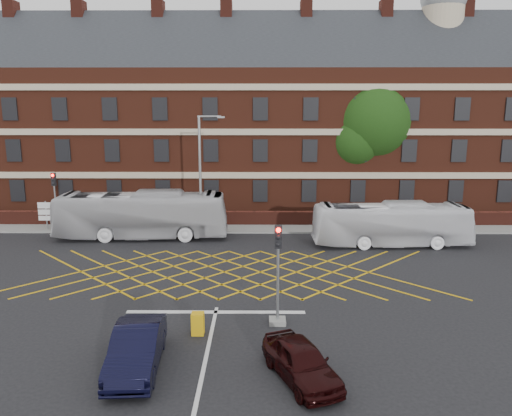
{
  "coord_description": "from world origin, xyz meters",
  "views": [
    {
      "loc": [
        1.97,
        -24.39,
        9.07
      ],
      "look_at": [
        1.76,
        1.5,
        3.74
      ],
      "focal_mm": 35.0,
      "sensor_mm": 36.0,
      "label": 1
    }
  ],
  "objects_px": {
    "bus_left": "(142,215)",
    "car_maroon": "(301,361)",
    "car_navy": "(137,348)",
    "deciduous_tree": "(370,127)",
    "traffic_light_near": "(278,284)",
    "bus_right": "(391,224)",
    "direction_signs": "(46,212)",
    "traffic_light_far": "(56,207)",
    "street_lamp": "(202,196)",
    "utility_cabinet": "(198,324)"
  },
  "relations": [
    {
      "from": "bus_right",
      "to": "car_maroon",
      "type": "bearing_deg",
      "value": 155.11
    },
    {
      "from": "bus_right",
      "to": "utility_cabinet",
      "type": "relative_size",
      "value": 11.35
    },
    {
      "from": "traffic_light_near",
      "to": "street_lamp",
      "type": "distance_m",
      "value": 15.4
    },
    {
      "from": "direction_signs",
      "to": "utility_cabinet",
      "type": "distance_m",
      "value": 21.53
    },
    {
      "from": "traffic_light_far",
      "to": "utility_cabinet",
      "type": "height_order",
      "value": "traffic_light_far"
    },
    {
      "from": "car_navy",
      "to": "direction_signs",
      "type": "height_order",
      "value": "direction_signs"
    },
    {
      "from": "deciduous_tree",
      "to": "traffic_light_near",
      "type": "height_order",
      "value": "deciduous_tree"
    },
    {
      "from": "deciduous_tree",
      "to": "traffic_light_near",
      "type": "xyz_separation_m",
      "value": [
        -8.55,
        -22.86,
        -5.52
      ]
    },
    {
      "from": "car_maroon",
      "to": "traffic_light_near",
      "type": "relative_size",
      "value": 0.91
    },
    {
      "from": "bus_left",
      "to": "car_navy",
      "type": "distance_m",
      "value": 18.09
    },
    {
      "from": "traffic_light_far",
      "to": "street_lamp",
      "type": "height_order",
      "value": "street_lamp"
    },
    {
      "from": "bus_left",
      "to": "street_lamp",
      "type": "bearing_deg",
      "value": -83.09
    },
    {
      "from": "traffic_light_far",
      "to": "street_lamp",
      "type": "distance_m",
      "value": 11.1
    },
    {
      "from": "bus_right",
      "to": "traffic_light_far",
      "type": "xyz_separation_m",
      "value": [
        -23.67,
        3.92,
        0.34
      ]
    },
    {
      "from": "car_maroon",
      "to": "direction_signs",
      "type": "xyz_separation_m",
      "value": [
        -17.14,
        20.32,
        0.72
      ]
    },
    {
      "from": "car_navy",
      "to": "car_maroon",
      "type": "relative_size",
      "value": 1.18
    },
    {
      "from": "direction_signs",
      "to": "car_maroon",
      "type": "bearing_deg",
      "value": -49.86
    },
    {
      "from": "traffic_light_near",
      "to": "direction_signs",
      "type": "bearing_deg",
      "value": 136.02
    },
    {
      "from": "bus_left",
      "to": "car_maroon",
      "type": "xyz_separation_m",
      "value": [
        9.59,
        -18.35,
        -0.98
      ]
    },
    {
      "from": "bus_right",
      "to": "car_navy",
      "type": "bearing_deg",
      "value": 139.51
    },
    {
      "from": "traffic_light_far",
      "to": "street_lamp",
      "type": "bearing_deg",
      "value": -7.81
    },
    {
      "from": "car_navy",
      "to": "bus_left",
      "type": "bearing_deg",
      "value": 98.47
    },
    {
      "from": "car_maroon",
      "to": "utility_cabinet",
      "type": "distance_m",
      "value": 5.16
    },
    {
      "from": "car_navy",
      "to": "deciduous_tree",
      "type": "bearing_deg",
      "value": 58.91
    },
    {
      "from": "street_lamp",
      "to": "direction_signs",
      "type": "xyz_separation_m",
      "value": [
        -11.66,
        1.34,
        -1.47
      ]
    },
    {
      "from": "deciduous_tree",
      "to": "street_lamp",
      "type": "distance_m",
      "value": 16.36
    },
    {
      "from": "bus_left",
      "to": "car_maroon",
      "type": "distance_m",
      "value": 20.73
    },
    {
      "from": "deciduous_tree",
      "to": "traffic_light_near",
      "type": "distance_m",
      "value": 25.02
    },
    {
      "from": "car_navy",
      "to": "deciduous_tree",
      "type": "relative_size",
      "value": 0.4
    },
    {
      "from": "street_lamp",
      "to": "direction_signs",
      "type": "distance_m",
      "value": 11.83
    },
    {
      "from": "utility_cabinet",
      "to": "bus_right",
      "type": "bearing_deg",
      "value": 49.82
    },
    {
      "from": "deciduous_tree",
      "to": "utility_cabinet",
      "type": "bearing_deg",
      "value": -116.3
    },
    {
      "from": "bus_right",
      "to": "direction_signs",
      "type": "height_order",
      "value": "bus_right"
    },
    {
      "from": "car_navy",
      "to": "deciduous_tree",
      "type": "distance_m",
      "value": 30.55
    },
    {
      "from": "car_maroon",
      "to": "deciduous_tree",
      "type": "relative_size",
      "value": 0.34
    },
    {
      "from": "bus_left",
      "to": "bus_right",
      "type": "distance_m",
      "value": 16.93
    },
    {
      "from": "bus_left",
      "to": "direction_signs",
      "type": "distance_m",
      "value": 7.81
    },
    {
      "from": "bus_left",
      "to": "car_navy",
      "type": "xyz_separation_m",
      "value": [
        3.89,
        -17.65,
        -0.89
      ]
    },
    {
      "from": "traffic_light_far",
      "to": "street_lamp",
      "type": "xyz_separation_m",
      "value": [
        10.95,
        -1.5,
        1.08
      ]
    },
    {
      "from": "car_navy",
      "to": "street_lamp",
      "type": "relative_size",
      "value": 0.54
    },
    {
      "from": "street_lamp",
      "to": "utility_cabinet",
      "type": "height_order",
      "value": "street_lamp"
    },
    {
      "from": "bus_left",
      "to": "traffic_light_far",
      "type": "bearing_deg",
      "value": 70.82
    },
    {
      "from": "car_navy",
      "to": "street_lamp",
      "type": "distance_m",
      "value": 18.4
    },
    {
      "from": "bus_left",
      "to": "traffic_light_near",
      "type": "relative_size",
      "value": 2.76
    },
    {
      "from": "traffic_light_near",
      "to": "traffic_light_far",
      "type": "relative_size",
      "value": 1.0
    },
    {
      "from": "utility_cabinet",
      "to": "car_maroon",
      "type": "bearing_deg",
      "value": -40.94
    },
    {
      "from": "bus_left",
      "to": "bus_right",
      "type": "relative_size",
      "value": 1.15
    },
    {
      "from": "car_maroon",
      "to": "street_lamp",
      "type": "distance_m",
      "value": 19.88
    },
    {
      "from": "traffic_light_far",
      "to": "bus_left",
      "type": "bearing_deg",
      "value": -17.34
    },
    {
      "from": "car_maroon",
      "to": "traffic_light_near",
      "type": "xyz_separation_m",
      "value": [
        -0.64,
        4.4,
        1.11
      ]
    }
  ]
}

